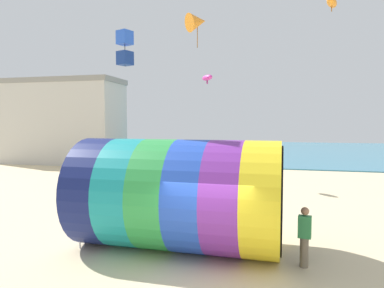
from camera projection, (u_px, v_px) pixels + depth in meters
ground_plane at (208, 272)px, 9.46m from camera, size 120.00×120.00×0.00m
sea at (262, 150)px, 49.65m from camera, size 120.00×40.00×0.10m
giant_inflatable_tube at (178, 194)px, 11.14m from camera, size 6.64×3.72×3.59m
kite_handler at (304, 236)px, 9.74m from camera, size 0.39×0.28×1.74m
kite_magenta_parafoil at (207, 78)px, 23.23m from camera, size 1.17×1.28×0.66m
kite_orange_parafoil at (332, 2)px, 16.42m from camera, size 0.90×1.35×0.70m
kite_orange_delta at (197, 22)px, 14.54m from camera, size 1.24×1.23×1.56m
kite_blue_box at (125, 48)px, 12.33m from camera, size 0.59×0.59×1.30m
bystander_near_water at (142, 173)px, 22.21m from camera, size 0.41×0.41×1.59m
promenade_building at (59, 121)px, 34.56m from camera, size 12.88×4.83×8.38m
beach_flag at (84, 172)px, 11.06m from camera, size 0.47×0.36×2.87m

